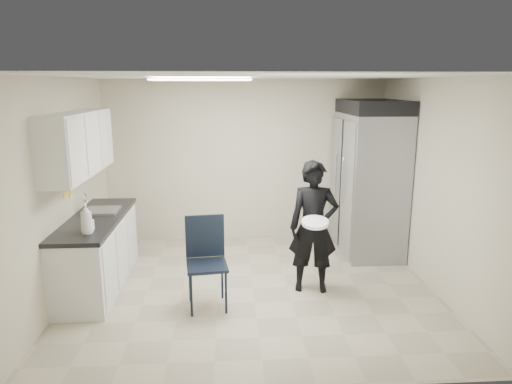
{
  "coord_description": "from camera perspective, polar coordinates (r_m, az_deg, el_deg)",
  "views": [
    {
      "loc": [
        -0.29,
        -5.34,
        2.5
      ],
      "look_at": [
        0.05,
        0.2,
        1.2
      ],
      "focal_mm": 32.0,
      "sensor_mm": 36.0,
      "label": 1
    }
  ],
  "objects": [
    {
      "name": "upper_cabinets",
      "position": [
        5.86,
        -21.37,
        5.64
      ],
      "size": [
        0.35,
        1.8,
        0.75
      ],
      "primitive_type": "cube",
      "color": "silver",
      "rests_on": "left_wall"
    },
    {
      "name": "commercial_fridge",
      "position": [
        7.1,
        13.9,
        0.98
      ],
      "size": [
        0.8,
        1.35,
        2.1
      ],
      "primitive_type": "cube",
      "color": "gray",
      "rests_on": "floor"
    },
    {
      "name": "back_wall",
      "position": [
        7.45,
        -1.28,
        3.88
      ],
      "size": [
        4.5,
        0.0,
        4.5
      ],
      "primitive_type": "plane",
      "rotation": [
        1.57,
        0.0,
        0.0
      ],
      "color": "#BEB69D",
      "rests_on": "floor"
    },
    {
      "name": "bucket_lid",
      "position": [
        5.34,
        7.4,
        -3.79
      ],
      "size": [
        0.35,
        0.35,
        0.04
      ],
      "primitive_type": "cylinder",
      "rotation": [
        0.0,
        0.0,
        -0.13
      ],
      "color": "white",
      "rests_on": "man_tuxedo"
    },
    {
      "name": "left_wall",
      "position": [
        5.82,
        -23.16,
        0.17
      ],
      "size": [
        0.0,
        4.0,
        4.0
      ],
      "primitive_type": "plane",
      "rotation": [
        1.57,
        0.0,
        1.57
      ],
      "color": "#BEB69D",
      "rests_on": "floor"
    },
    {
      "name": "folding_chair",
      "position": [
        5.27,
        -6.16,
        -9.13
      ],
      "size": [
        0.5,
        0.5,
        1.02
      ],
      "primitive_type": "cube",
      "rotation": [
        0.0,
        0.0,
        0.12
      ],
      "color": "black",
      "rests_on": "floor"
    },
    {
      "name": "notice_sticker_right",
      "position": [
        6.12,
        -22.09,
        -0.29
      ],
      "size": [
        0.0,
        0.12,
        0.07
      ],
      "primitive_type": "cube",
      "color": "yellow",
      "rests_on": "left_wall"
    },
    {
      "name": "faucet",
      "position": [
        6.26,
        -20.56,
        -1.39
      ],
      "size": [
        0.02,
        0.02,
        0.24
      ],
      "primitive_type": "cylinder",
      "color": "silver",
      "rests_on": "countertop"
    },
    {
      "name": "notice_sticker_left",
      "position": [
        5.92,
        -22.72,
        -0.37
      ],
      "size": [
        0.0,
        0.12,
        0.07
      ],
      "primitive_type": "cube",
      "color": "yellow",
      "rests_on": "left_wall"
    },
    {
      "name": "right_wall",
      "position": [
        6.04,
        21.41,
        0.77
      ],
      "size": [
        0.0,
        4.0,
        4.0
      ],
      "primitive_type": "plane",
      "rotation": [
        1.57,
        0.0,
        -1.57
      ],
      "color": "#BEB69D",
      "rests_on": "floor"
    },
    {
      "name": "countertop",
      "position": [
        6.01,
        -19.49,
        -3.22
      ],
      "size": [
        0.64,
        1.95,
        0.05
      ],
      "primitive_type": "cube",
      "color": "black",
      "rests_on": "lower_counter"
    },
    {
      "name": "sink",
      "position": [
        6.24,
        -18.69,
        -2.71
      ],
      "size": [
        0.42,
        0.4,
        0.14
      ],
      "primitive_type": "cube",
      "color": "gray",
      "rests_on": "countertop"
    },
    {
      "name": "towel_dispenser",
      "position": [
        7.0,
        -18.93,
        5.22
      ],
      "size": [
        0.22,
        0.3,
        0.35
      ],
      "primitive_type": "cube",
      "color": "black",
      "rests_on": "left_wall"
    },
    {
      "name": "fridge_compressor",
      "position": [
        6.96,
        14.43,
        10.28
      ],
      "size": [
        0.8,
        1.35,
        0.2
      ],
      "primitive_type": "cube",
      "color": "black",
      "rests_on": "commercial_fridge"
    },
    {
      "name": "floor",
      "position": [
        5.91,
        -0.42,
        -11.89
      ],
      "size": [
        4.5,
        4.5,
        0.0
      ],
      "primitive_type": "plane",
      "color": "tan",
      "rests_on": "ground"
    },
    {
      "name": "soap_bottle_a",
      "position": [
        5.33,
        -20.44,
        -3.12
      ],
      "size": [
        0.14,
        0.14,
        0.34
      ],
      "primitive_type": "imported",
      "rotation": [
        0.0,
        0.0,
        0.06
      ],
      "color": "silver",
      "rests_on": "countertop"
    },
    {
      "name": "soap_bottle_b",
      "position": [
        5.48,
        -20.09,
        -3.6
      ],
      "size": [
        0.08,
        0.09,
        0.17
      ],
      "primitive_type": "imported",
      "rotation": [
        0.0,
        0.0,
        -0.09
      ],
      "color": "silver",
      "rests_on": "countertop"
    },
    {
      "name": "ceiling",
      "position": [
        5.35,
        -0.46,
        14.22
      ],
      "size": [
        4.5,
        4.5,
        0.0
      ],
      "primitive_type": "plane",
      "rotation": [
        3.14,
        0.0,
        0.0
      ],
      "color": "silver",
      "rests_on": "back_wall"
    },
    {
      "name": "lower_counter",
      "position": [
        6.15,
        -19.16,
        -7.29
      ],
      "size": [
        0.6,
        1.9,
        0.86
      ],
      "primitive_type": "cube",
      "color": "silver",
      "rests_on": "floor"
    },
    {
      "name": "man_tuxedo",
      "position": [
        5.62,
        7.2,
        -4.37
      ],
      "size": [
        0.64,
        0.47,
        1.63
      ],
      "primitive_type": "imported",
      "rotation": [
        0.0,
        0.0,
        -0.13
      ],
      "color": "black",
      "rests_on": "floor"
    },
    {
      "name": "ceiling_panel",
      "position": [
        5.75,
        -6.84,
        13.76
      ],
      "size": [
        1.2,
        0.6,
        0.02
      ],
      "primitive_type": "cube",
      "color": "white",
      "rests_on": "ceiling"
    }
  ]
}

